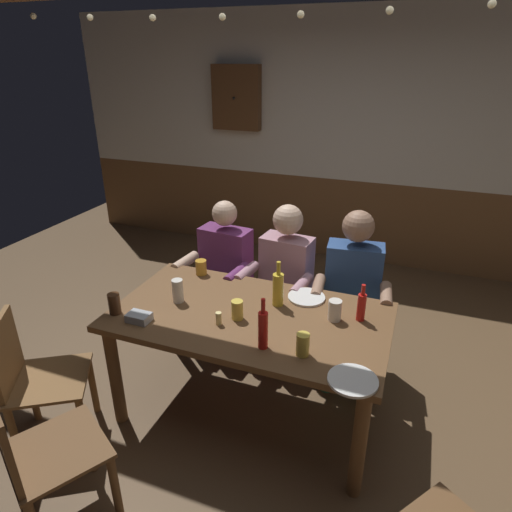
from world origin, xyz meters
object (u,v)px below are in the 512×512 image
dining_table (250,328)px  pint_glass_3 (178,291)px  pint_glass_5 (237,310)px  person_2 (352,288)px  pint_glass_1 (114,304)px  condiment_caddy (139,317)px  pint_glass_2 (303,345)px  wall_dart_cabinet (236,98)px  table_candle (219,318)px  bottle_1 (263,329)px  person_1 (282,277)px  bottle_0 (361,306)px  person_0 (221,269)px  chair_empty_near_right (34,378)px  pint_glass_0 (335,310)px  plate_1 (306,297)px  chair_empty_far_end (38,455)px  plate_0 (353,380)px  pint_glass_4 (201,267)px  bottle_2 (278,289)px

dining_table → pint_glass_3: (-0.49, -0.02, 0.18)m
pint_glass_3 → pint_glass_5: pint_glass_3 is taller
person_2 → pint_glass_1: 1.64m
condiment_caddy → pint_glass_3: size_ratio=0.90×
pint_glass_2 → wall_dart_cabinet: 3.50m
table_candle → pint_glass_2: pint_glass_2 is taller
person_2 → table_candle: bearing=46.6°
condiment_caddy → bottle_1: bearing=1.2°
pint_glass_3 → dining_table: bearing=2.1°
condiment_caddy → wall_dart_cabinet: size_ratio=0.20×
person_1 → bottle_0: size_ratio=5.18×
person_0 → pint_glass_3: bearing=98.0°
person_2 → chair_empty_near_right: bearing=33.9°
pint_glass_0 → pint_glass_5: (-0.55, -0.20, -0.00)m
person_1 → pint_glass_0: size_ratio=9.44×
condiment_caddy → plate_1: 1.07m
pint_glass_1 → pint_glass_3: bearing=42.2°
condiment_caddy → pint_glass_0: (1.10, 0.43, 0.04)m
condiment_caddy → pint_glass_5: size_ratio=1.14×
pint_glass_1 → condiment_caddy: bearing=-7.5°
bottle_0 → bottle_1: bottle_1 is taller
dining_table → condiment_caddy: 0.68m
person_2 → pint_glass_5: (-0.57, -0.77, 0.13)m
plate_1 → pint_glass_1: (-1.06, -0.60, 0.06)m
bottle_1 → pint_glass_1: bearing=179.5°
chair_empty_far_end → plate_0: (1.36, 0.72, 0.29)m
wall_dart_cabinet → chair_empty_far_end: bearing=-81.6°
dining_table → plate_0: size_ratio=6.81×
bottle_1 → pint_glass_1: size_ratio=2.28×
condiment_caddy → pint_glass_2: bearing=1.7°
person_1 → wall_dart_cabinet: wall_dart_cabinet is taller
person_0 → table_candle: person_0 is taller
wall_dart_cabinet → condiment_caddy: bearing=-78.3°
pint_glass_0 → pint_glass_5: size_ratio=1.07×
condiment_caddy → pint_glass_2: pint_glass_2 is taller
pint_glass_5 → chair_empty_near_right: bearing=-149.6°
condiment_caddy → pint_glass_4: 0.70m
wall_dart_cabinet → person_0: bearing=-70.7°
pint_glass_1 → pint_glass_3: (0.29, 0.27, 0.01)m
person_0 → person_1: size_ratio=0.98×
pint_glass_2 → dining_table: bearing=146.1°
person_2 → condiment_caddy: size_ratio=8.96×
bottle_1 → pint_glass_0: bearing=53.6°
dining_table → bottle_1: bottle_1 is taller
person_0 → wall_dart_cabinet: bearing=-64.9°
plate_1 → pint_glass_5: size_ratio=2.01×
plate_1 → condiment_caddy: bearing=-144.3°
table_candle → bottle_2: (0.26, 0.34, 0.08)m
plate_0 → bottle_2: 0.82m
person_0 → pint_glass_2: size_ratio=9.42×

